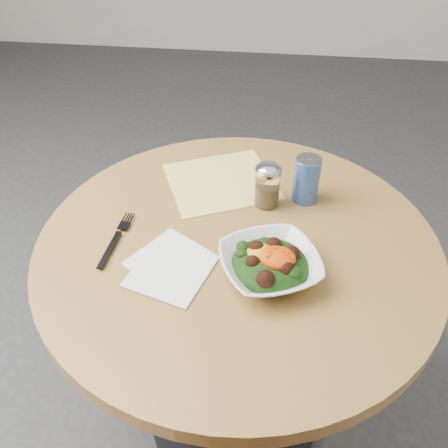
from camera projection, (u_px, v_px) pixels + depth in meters
The scene contains 8 objects.
ground at pixel (234, 414), 1.60m from camera, with size 6.00×6.00×0.00m, color #2F2F32.
table at pixel (236, 300), 1.24m from camera, with size 0.90×0.90×0.75m.
cloth_napkin at pixel (221, 182), 1.28m from camera, with size 0.26×0.24×0.00m, color yellow.
paper_napkins at pixel (171, 266), 1.05m from camera, with size 0.21×0.23×0.00m.
salad_bowl at pixel (270, 264), 1.02m from camera, with size 0.26×0.26×0.07m.
fork at pixel (117, 238), 1.11m from camera, with size 0.04×0.19×0.00m.
spice_shaker at pixel (267, 185), 1.18m from camera, with size 0.06×0.06×0.11m.
beverage_can at pixel (306, 179), 1.19m from camera, with size 0.06×0.06×0.12m.
Camera 1 is at (0.07, -0.82, 1.50)m, focal length 40.00 mm.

